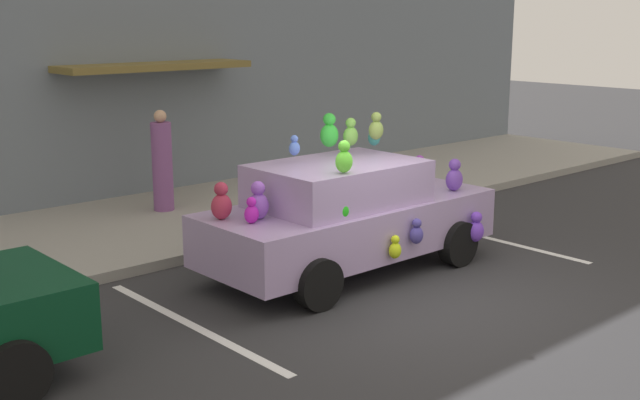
# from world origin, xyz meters

# --- Properties ---
(ground_plane) EXTENTS (60.00, 60.00, 0.00)m
(ground_plane) POSITION_xyz_m (0.00, 0.00, 0.00)
(ground_plane) COLOR #2D2D30
(sidewalk) EXTENTS (24.00, 4.00, 0.15)m
(sidewalk) POSITION_xyz_m (0.00, 5.00, 0.07)
(sidewalk) COLOR gray
(sidewalk) RESTS_ON ground
(storefront_building) EXTENTS (24.00, 1.25, 6.40)m
(storefront_building) POSITION_xyz_m (0.00, 7.14, 3.19)
(storefront_building) COLOR slate
(storefront_building) RESTS_ON ground
(parking_stripe_front) EXTENTS (0.12, 3.60, 0.01)m
(parking_stripe_front) POSITION_xyz_m (3.05, 1.00, 0.00)
(parking_stripe_front) COLOR silver
(parking_stripe_front) RESTS_ON ground
(parking_stripe_rear) EXTENTS (0.12, 3.60, 0.01)m
(parking_stripe_rear) POSITION_xyz_m (-2.48, 1.00, 0.00)
(parking_stripe_rear) COLOR silver
(parking_stripe_rear) RESTS_ON ground
(plush_covered_car) EXTENTS (4.24, 2.01, 2.14)m
(plush_covered_car) POSITION_xyz_m (0.20, 1.26, 0.81)
(plush_covered_car) COLOR #A78DBC
(plush_covered_car) RESTS_ON ground
(teddy_bear_on_sidewalk) EXTENTS (0.31, 0.25, 0.58)m
(teddy_bear_on_sidewalk) POSITION_xyz_m (3.07, 3.52, 0.42)
(teddy_bear_on_sidewalk) COLOR #9E723D
(teddy_bear_on_sidewalk) RESTS_ON sidewalk
(pedestrian_near_shopfront) EXTENTS (0.35, 0.35, 1.74)m
(pedestrian_near_shopfront) POSITION_xyz_m (-0.11, 5.53, 0.96)
(pedestrian_near_shopfront) COLOR #834C88
(pedestrian_near_shopfront) RESTS_ON sidewalk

